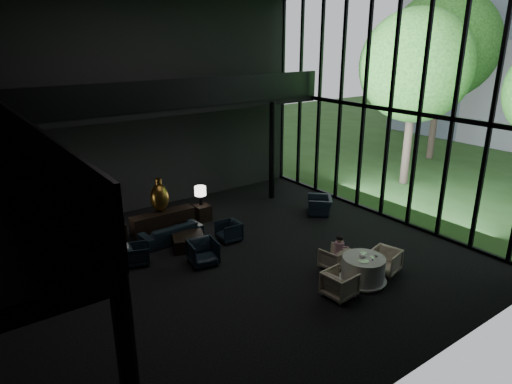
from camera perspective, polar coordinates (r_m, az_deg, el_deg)
floor at (r=13.71m, az=-3.66°, el=-9.25°), size 14.00×12.00×0.02m
wall_back at (r=17.64m, az=-14.70°, el=10.31°), size 14.00×0.04×8.00m
wall_front at (r=8.08m, az=19.32°, el=0.02°), size 14.00×0.04×8.00m
curtain_wall at (r=17.02m, az=16.45°, el=9.85°), size 0.20×12.00×8.00m
mezzanine_back at (r=17.13m, az=-10.27°, el=10.37°), size 12.00×2.00×0.25m
railing_left at (r=10.51m, az=-28.00°, el=6.49°), size 0.06×12.00×1.00m
railing_back at (r=16.17m, az=-8.79°, el=12.10°), size 12.00×0.06×1.00m
column_ne at (r=18.67m, az=2.01°, el=5.10°), size 0.24×0.24×4.00m
tree_near at (r=21.32m, az=19.36°, el=14.62°), size 4.80×4.80×7.65m
tree_far at (r=26.56m, az=22.40°, el=16.58°), size 5.60×5.60×8.80m
console at (r=16.18m, az=-11.54°, el=-3.66°), size 2.23×0.51×0.71m
bronze_urn at (r=16.00m, az=-11.97°, el=-0.64°), size 0.63×0.63×1.18m
side_table_left at (r=15.84m, az=-17.08°, el=-4.85°), size 0.55×0.55×0.60m
table_lamp_left at (r=15.61m, az=-17.45°, el=-2.06°), size 0.42×0.42×0.70m
side_table_right at (r=16.91m, az=-6.72°, el=-2.60°), size 0.53×0.53×0.59m
table_lamp_right at (r=16.72m, az=-6.98°, el=0.03°), size 0.42×0.42×0.70m
sofa at (r=15.37m, az=-10.57°, el=-4.66°), size 2.06×0.69×0.80m
lounge_armchair_west at (r=14.12m, az=-14.56°, el=-7.60°), size 0.71×0.74×0.60m
lounge_armchair_east at (r=15.18m, az=-3.42°, el=-4.86°), size 0.69×0.73×0.70m
lounge_armchair_south at (r=13.71m, az=-6.63°, el=-7.27°), size 0.98×0.93×0.88m
window_armchair at (r=17.56m, az=7.98°, el=-1.39°), size 1.10×1.13×0.84m
coffee_table at (r=14.87m, az=-8.45°, el=-6.14°), size 1.26×1.26×0.44m
dining_table at (r=13.07m, az=13.23°, el=-9.64°), size 1.33×1.33×0.75m
dining_chair_north at (r=13.66m, az=9.72°, el=-8.11°), size 0.71×0.68×0.64m
dining_chair_east at (r=13.71m, az=15.84°, el=-8.17°), size 0.86×0.89×0.77m
dining_chair_west at (r=12.26m, az=10.44°, el=-11.09°), size 0.77×0.82×0.79m
child at (r=13.46m, az=10.38°, el=-6.59°), size 0.27×0.27×0.58m
plate_a at (r=12.66m, az=13.31°, el=-8.42°), size 0.35×0.35×0.02m
plate_b at (r=13.12m, az=13.24°, el=-7.42°), size 0.22×0.22×0.01m
saucer at (r=12.95m, az=14.39°, el=-7.88°), size 0.17×0.17×0.01m
coffee_cup at (r=12.99m, az=14.77°, el=-7.65°), size 0.10×0.10×0.06m
cereal_bowl at (r=12.86m, az=13.17°, el=-7.79°), size 0.18×0.18×0.09m
cream_pot at (r=12.77m, az=14.38°, el=-8.14°), size 0.06×0.06×0.06m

